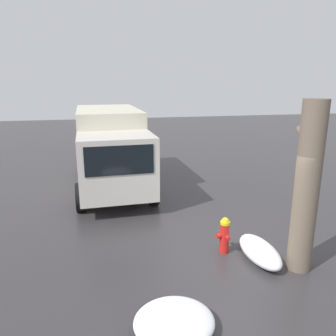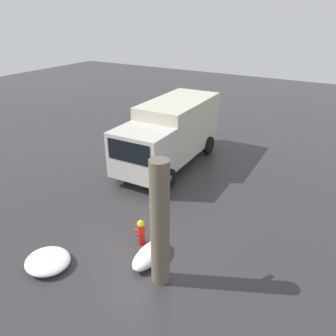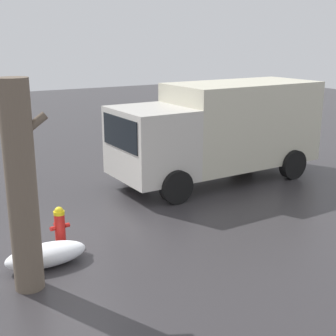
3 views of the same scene
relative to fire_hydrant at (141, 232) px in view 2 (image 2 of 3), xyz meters
The scene contains 6 objects.
ground_plane 0.45m from the fire_hydrant, 83.68° to the right, with size 60.00×60.00×0.00m, color #333033.
fire_hydrant is the anchor object (origin of this frame).
tree_trunk 2.14m from the fire_hydrant, 126.24° to the right, with size 0.76×0.50×3.61m.
delivery_truck 6.31m from the fire_hydrant, 21.82° to the left, with size 6.51×2.73×2.91m.
snow_pile_by_hydrant 0.86m from the fire_hydrant, 126.52° to the right, with size 1.54×0.68×0.42m.
snow_pile_curbside 2.83m from the fire_hydrant, 141.78° to the left, with size 1.24×1.33×0.34m.
Camera 2 is at (-6.72, -4.98, 6.71)m, focal length 35.00 mm.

